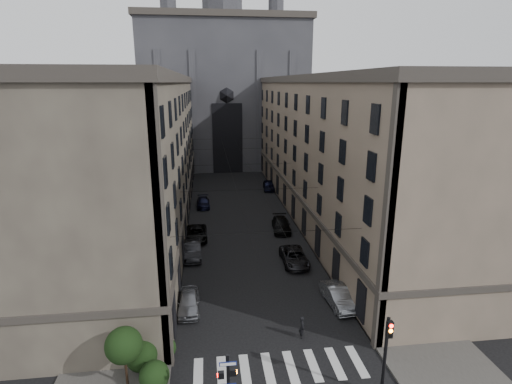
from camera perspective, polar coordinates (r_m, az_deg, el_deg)
name	(u,v)px	position (r m, az deg, el deg)	size (l,w,h in m)	color
sidewalk_left	(163,218)	(55.94, -13.17, -3.68)	(7.00, 80.00, 0.15)	#383533
sidewalk_right	(313,212)	(57.51, 8.13, -2.89)	(7.00, 80.00, 0.15)	#383533
zebra_crossing	(280,368)	(28.42, 3.38, -23.79)	(11.00, 3.20, 0.01)	beige
building_left	(135,151)	(54.12, -16.88, 5.57)	(13.60, 60.60, 18.85)	#463E35
building_right	(336,147)	(56.19, 11.40, 6.27)	(13.60, 60.60, 18.85)	brown
gothic_tower	(224,83)	(91.69, -4.62, 15.23)	(35.00, 23.00, 58.00)	#2D2D33
pedestrian_signal_left	(228,381)	(23.95, -4.03, -25.39)	(1.02, 0.38, 4.00)	black
traffic_light_right	(386,348)	(25.61, 18.14, -20.40)	(0.34, 0.50, 5.20)	black
shrub_cluster	(140,355)	(27.37, -16.23, -21.48)	(3.90, 4.40, 3.90)	black
tram_wires	(239,165)	(53.52, -2.42, 3.83)	(14.00, 60.00, 0.43)	black
car_left_near	(189,302)	(34.04, -9.58, -15.19)	(1.79, 4.46, 1.52)	slate
car_left_midnear	(193,250)	(43.24, -9.04, -8.17)	(1.73, 4.95, 1.63)	black
car_left_midfar	(197,233)	(47.88, -8.48, -5.88)	(2.42, 5.25, 1.46)	black
car_left_far	(203,203)	(59.93, -7.55, -1.52)	(1.88, 4.63, 1.34)	black
car_right_near	(338,296)	(34.96, 11.63, -14.39)	(1.64, 4.71, 1.55)	slate
car_right_midnear	(294,257)	(41.45, 5.50, -9.23)	(2.45, 5.32, 1.48)	black
car_right_midfar	(281,225)	(50.16, 3.62, -4.70)	(2.12, 5.21, 1.51)	black
car_right_far	(269,185)	(68.94, 1.83, 0.96)	(1.89, 4.71, 1.60)	black
pedestrian	(302,327)	(30.67, 6.60, -18.63)	(0.62, 0.40, 1.69)	black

